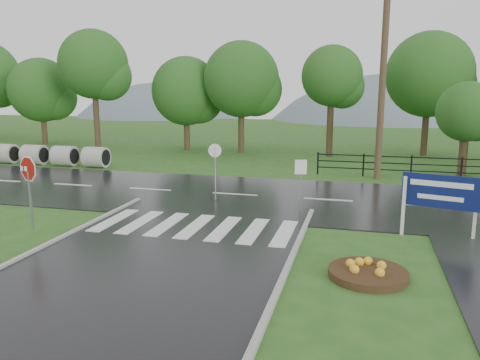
# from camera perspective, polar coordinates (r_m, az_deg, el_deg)

# --- Properties ---
(ground) EXTENTS (120.00, 120.00, 0.00)m
(ground) POSITION_cam_1_polar(r_m,az_deg,el_deg) (11.45, -14.32, -12.77)
(ground) COLOR #2B591D
(ground) RESTS_ON ground
(main_road) EXTENTS (90.00, 8.00, 0.04)m
(main_road) POSITION_cam_1_polar(r_m,az_deg,el_deg) (20.32, -0.64, -1.87)
(main_road) COLOR black
(main_road) RESTS_ON ground
(crosswalk) EXTENTS (6.50, 2.80, 0.02)m
(crosswalk) POSITION_cam_1_polar(r_m,az_deg,el_deg) (15.70, -5.49, -5.62)
(crosswalk) COLOR silver
(crosswalk) RESTS_ON ground
(fence_west) EXTENTS (9.58, 0.08, 1.20)m
(fence_west) POSITION_cam_1_polar(r_m,az_deg,el_deg) (25.51, 20.16, 1.77)
(fence_west) COLOR black
(fence_west) RESTS_ON ground
(hills) EXTENTS (102.00, 48.00, 48.00)m
(hills) POSITION_cam_1_polar(r_m,az_deg,el_deg) (76.80, 12.89, -4.33)
(hills) COLOR slate
(hills) RESTS_ON ground
(treeline) EXTENTS (83.20, 5.20, 10.00)m
(treeline) POSITION_cam_1_polar(r_m,az_deg,el_deg) (33.68, 7.32, 3.24)
(treeline) COLOR #20541A
(treeline) RESTS_ON ground
(culvert_pipes) EXTENTS (9.70, 1.20, 1.20)m
(culvert_pipes) POSITION_cam_1_polar(r_m,az_deg,el_deg) (31.09, -23.76, 2.85)
(culvert_pipes) COLOR #9E9B93
(culvert_pipes) RESTS_ON ground
(stop_sign) EXTENTS (1.10, 0.41, 2.61)m
(stop_sign) POSITION_cam_1_polar(r_m,az_deg,el_deg) (16.53, -24.39, 0.55)
(stop_sign) COLOR #939399
(stop_sign) RESTS_ON ground
(estate_billboard) EXTENTS (2.20, 0.64, 1.98)m
(estate_billboard) POSITION_cam_1_polar(r_m,az_deg,el_deg) (15.59, 23.21, -1.66)
(estate_billboard) COLOR silver
(estate_billboard) RESTS_ON ground
(flower_bed) EXTENTS (1.93, 1.93, 0.39)m
(flower_bed) POSITION_cam_1_polar(r_m,az_deg,el_deg) (12.10, 15.32, -10.75)
(flower_bed) COLOR #332111
(flower_bed) RESTS_ON ground
(reg_sign_small) EXTENTS (0.43, 0.16, 2.00)m
(reg_sign_small) POSITION_cam_1_polar(r_m,az_deg,el_deg) (17.39, 7.40, 0.62)
(reg_sign_small) COLOR #939399
(reg_sign_small) RESTS_ON ground
(reg_sign_round) EXTENTS (0.55, 0.08, 2.36)m
(reg_sign_round) POSITION_cam_1_polar(r_m,az_deg,el_deg) (19.10, -3.06, 1.81)
(reg_sign_round) COLOR #939399
(reg_sign_round) RESTS_ON ground
(utility_pole_east) EXTENTS (1.76, 0.33, 9.89)m
(utility_pole_east) POSITION_cam_1_polar(r_m,az_deg,el_deg) (24.62, 17.00, 11.72)
(utility_pole_east) COLOR #473523
(utility_pole_east) RESTS_ON ground
(entrance_tree_left) EXTENTS (3.10, 3.10, 4.93)m
(entrance_tree_left) POSITION_cam_1_polar(r_m,az_deg,el_deg) (27.13, 25.93, 7.45)
(entrance_tree_left) COLOR #3D2B1C
(entrance_tree_left) RESTS_ON ground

